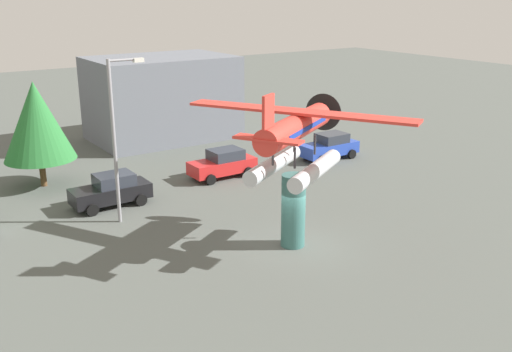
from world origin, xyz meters
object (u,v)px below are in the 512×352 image
(floatplane_monument, at_px, (296,137))
(tree_east, at_px, (37,121))
(storefront_building, at_px, (162,98))
(car_distant_blue, at_px, (330,146))
(car_far_red, at_px, (223,163))
(display_pedestal, at_px, (293,211))
(streetlight_primary, at_px, (117,130))
(car_mid_black, at_px, (112,190))

(floatplane_monument, relative_size, tree_east, 1.53)
(floatplane_monument, height_order, tree_east, floatplane_monument)
(floatplane_monument, height_order, storefront_building, floatplane_monument)
(car_distant_blue, relative_size, storefront_building, 0.39)
(floatplane_monument, relative_size, car_far_red, 2.27)
(display_pedestal, distance_m, tree_east, 16.85)
(streetlight_primary, xyz_separation_m, tree_east, (-1.83, 7.95, -0.76))
(streetlight_primary, bearing_deg, floatplane_monument, -52.62)
(car_mid_black, bearing_deg, floatplane_monument, 117.96)
(car_mid_black, height_order, tree_east, tree_east)
(display_pedestal, height_order, car_far_red, display_pedestal)
(car_far_red, distance_m, car_distant_blue, 8.29)
(floatplane_monument, bearing_deg, car_far_red, 46.16)
(tree_east, bearing_deg, car_far_red, -24.76)
(display_pedestal, xyz_separation_m, streetlight_primary, (-5.30, 7.15, 3.01))
(storefront_building, bearing_deg, car_far_red, -96.79)
(car_far_red, relative_size, tree_east, 0.67)
(floatplane_monument, relative_size, car_distant_blue, 2.27)
(floatplane_monument, distance_m, car_distant_blue, 15.33)
(floatplane_monument, distance_m, tree_east, 16.73)
(car_distant_blue, bearing_deg, floatplane_monument, 42.77)
(streetlight_primary, bearing_deg, car_mid_black, 81.95)
(car_mid_black, height_order, car_far_red, same)
(car_mid_black, distance_m, car_distant_blue, 15.90)
(car_far_red, xyz_separation_m, car_distant_blue, (8.28, -0.51, 0.00))
(tree_east, bearing_deg, storefront_building, 31.74)
(display_pedestal, bearing_deg, tree_east, 115.26)
(car_distant_blue, xyz_separation_m, tree_east, (-18.07, 5.03, 3.07))
(car_mid_black, height_order, streetlight_primary, streetlight_primary)
(display_pedestal, xyz_separation_m, car_distant_blue, (10.94, 10.08, -0.81))
(display_pedestal, relative_size, storefront_building, 0.32)
(car_mid_black, bearing_deg, streetlight_primary, 81.95)
(streetlight_primary, relative_size, tree_east, 1.30)
(car_far_red, distance_m, storefront_building, 11.72)
(storefront_building, xyz_separation_m, tree_east, (-11.15, -6.89, 0.77))
(car_distant_blue, bearing_deg, streetlight_primary, 10.22)
(car_distant_blue, distance_m, streetlight_primary, 16.94)
(car_far_red, xyz_separation_m, streetlight_primary, (-7.96, -3.44, 3.82))
(floatplane_monument, distance_m, car_far_red, 11.61)
(storefront_building, height_order, tree_east, storefront_building)
(display_pedestal, bearing_deg, car_mid_black, 117.27)
(streetlight_primary, height_order, tree_east, streetlight_primary)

